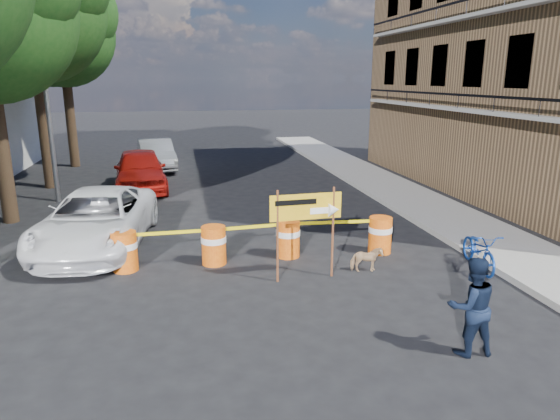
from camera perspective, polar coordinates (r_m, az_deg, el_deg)
name	(u,v)px	position (r m, az deg, el deg)	size (l,w,h in m)	color
ground	(277,301)	(9.84, -0.32, -10.35)	(120.00, 120.00, 0.00)	black
sidewalk_east	(426,206)	(17.22, 16.35, 0.39)	(2.40, 40.00, 0.15)	gray
apartment_building	(560,27)	(21.71, 29.39, 17.81)	(8.00, 16.00, 12.00)	olive
tree_mid_b	(32,6)	(21.50, -26.51, 20.11)	(5.67, 5.40, 9.62)	#332316
tree_far	(63,33)	(26.31, -23.56, 18.07)	(5.04, 4.80, 8.84)	#332316
streetlamp	(46,72)	(18.73, -25.21, 14.04)	(1.25, 0.18, 8.00)	gray
barrel_far_left	(124,250)	(11.67, -17.35, -4.43)	(0.58, 0.58, 0.90)	#DC480C
barrel_mid_left	(214,244)	(11.64, -7.58, -3.92)	(0.58, 0.58, 0.90)	#DC480C
barrel_mid_right	(288,238)	(12.01, 0.92, -3.20)	(0.58, 0.58, 0.90)	#DC480C
barrel_far_right	(380,234)	(12.52, 11.37, -2.73)	(0.58, 0.58, 0.90)	#DC480C
detour_sign	(316,213)	(10.45, 4.10, -0.30)	(1.55, 0.30, 1.99)	#592D19
pedestrian	(471,306)	(8.33, 21.03, -10.23)	(0.77, 0.60, 1.59)	black
bicycle	(481,233)	(12.02, 21.99, -2.42)	(0.59, 0.89, 1.69)	#133C9A
dog	(366,259)	(11.29, 9.84, -5.59)	(0.31, 0.69, 0.58)	tan
suv_white	(96,220)	(13.45, -20.25, -1.06)	(2.38, 5.17, 1.44)	white
sedan_red	(140,170)	(19.95, -15.69, 4.45)	(1.86, 4.62, 1.57)	#A0130D
sedan_silver	(156,155)	(24.40, -13.98, 6.16)	(1.49, 4.26, 1.40)	#A4A7AB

